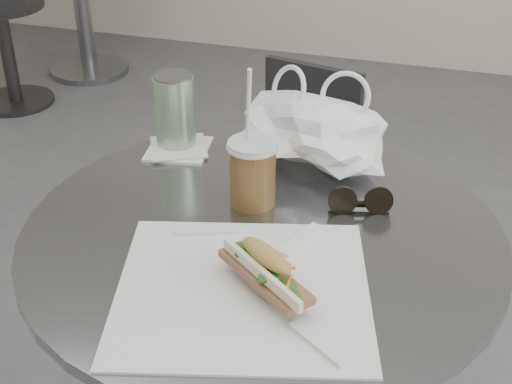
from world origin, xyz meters
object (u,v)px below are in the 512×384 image
(cafe_table, at_px, (262,357))
(chair_far, at_px, (287,208))
(sunglasses, at_px, (360,202))
(banh_mi, at_px, (266,272))
(iced_coffee, at_px, (252,172))
(drink_can, at_px, (175,112))
(bg_chair, at_px, (2,37))

(cafe_table, bearing_deg, chair_far, 101.41)
(cafe_table, bearing_deg, sunglasses, 34.48)
(chair_far, height_order, banh_mi, banh_mi)
(cafe_table, bearing_deg, iced_coffee, 118.56)
(chair_far, xyz_separation_m, drink_can, (-0.09, -0.52, 0.50))
(cafe_table, height_order, chair_far, cafe_table)
(bg_chair, xyz_separation_m, banh_mi, (1.77, -1.85, 0.44))
(bg_chair, relative_size, sunglasses, 7.04)
(drink_can, bearing_deg, banh_mi, -52.34)
(cafe_table, height_order, iced_coffee, iced_coffee)
(cafe_table, xyz_separation_m, drink_can, (-0.24, 0.22, 0.35))
(cafe_table, height_order, banh_mi, banh_mi)
(iced_coffee, height_order, sunglasses, iced_coffee)
(banh_mi, bearing_deg, iced_coffee, 149.79)
(chair_far, distance_m, iced_coffee, 0.84)
(bg_chair, height_order, iced_coffee, iced_coffee)
(iced_coffee, xyz_separation_m, sunglasses, (0.18, 0.02, -0.04))
(bg_chair, bearing_deg, sunglasses, -63.37)
(sunglasses, bearing_deg, banh_mi, -127.14)
(chair_far, height_order, drink_can, drink_can)
(banh_mi, distance_m, iced_coffee, 0.24)
(bg_chair, xyz_separation_m, sunglasses, (1.86, -1.61, 0.42))
(chair_far, distance_m, bg_chair, 1.85)
(bg_chair, relative_size, drink_can, 5.14)
(iced_coffee, bearing_deg, cafe_table, -61.44)
(drink_can, bearing_deg, bg_chair, 135.10)
(banh_mi, xyz_separation_m, drink_can, (-0.29, 0.37, 0.04))
(chair_far, bearing_deg, bg_chair, -18.13)
(cafe_table, xyz_separation_m, sunglasses, (0.14, 0.09, 0.29))
(drink_can, bearing_deg, cafe_table, -43.11)
(bg_chair, bearing_deg, banh_mi, -68.80)
(iced_coffee, bearing_deg, chair_far, 99.40)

